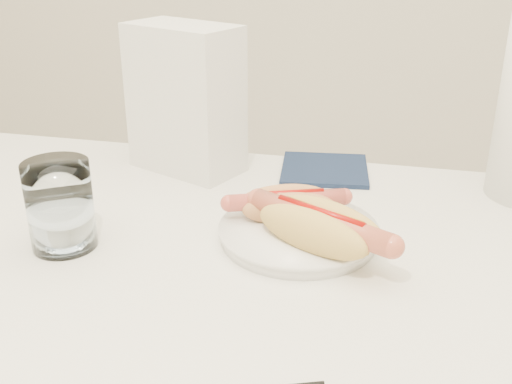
% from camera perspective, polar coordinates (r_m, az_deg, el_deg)
% --- Properties ---
extents(table, '(1.20, 0.80, 0.75)m').
position_cam_1_polar(table, '(0.74, -3.28, -11.74)').
color(table, white).
rests_on(table, ground).
extents(plate, '(0.22, 0.22, 0.02)m').
position_cam_1_polar(plate, '(0.78, 3.94, -3.95)').
color(plate, white).
rests_on(plate, table).
extents(hotdog_left, '(0.15, 0.10, 0.04)m').
position_cam_1_polar(hotdog_left, '(0.79, 2.89, -1.15)').
color(hotdog_left, tan).
rests_on(hotdog_left, plate).
extents(hotdog_right, '(0.18, 0.13, 0.05)m').
position_cam_1_polar(hotdog_right, '(0.73, 5.90, -3.25)').
color(hotdog_right, '#E1B557').
rests_on(hotdog_right, plate).
extents(water_glass, '(0.08, 0.08, 0.11)m').
position_cam_1_polar(water_glass, '(0.78, -17.63, -1.19)').
color(water_glass, white).
rests_on(water_glass, table).
extents(napkin_box, '(0.19, 0.15, 0.23)m').
position_cam_1_polar(napkin_box, '(0.98, -6.54, 8.50)').
color(napkin_box, silver).
rests_on(napkin_box, table).
extents(navy_napkin, '(0.15, 0.15, 0.01)m').
position_cam_1_polar(navy_napkin, '(1.00, 6.34, 2.09)').
color(navy_napkin, '#121E3A').
rests_on(navy_napkin, table).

